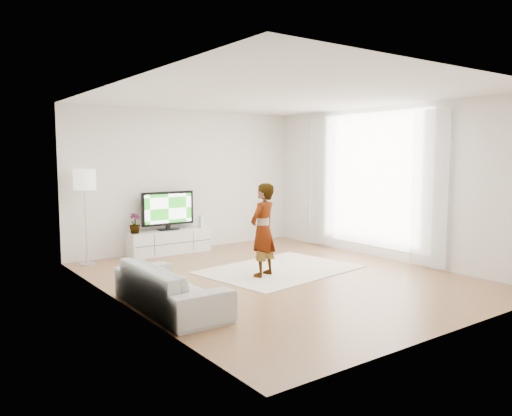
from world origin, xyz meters
TOP-DOWN VIEW (x-y plane):
  - floor at (0.00, 0.00)m, footprint 6.00×6.00m
  - ceiling at (0.00, 0.00)m, footprint 6.00×6.00m
  - wall_left at (-2.50, 0.00)m, footprint 0.02×6.00m
  - wall_right at (2.50, 0.00)m, footprint 0.02×6.00m
  - wall_back at (0.00, 3.00)m, footprint 5.00×0.02m
  - wall_front at (0.00, -3.00)m, footprint 5.00×0.02m
  - window at (2.48, 0.30)m, footprint 0.01×2.60m
  - curtain_near at (2.40, -1.00)m, footprint 0.04×0.70m
  - curtain_far at (2.40, 1.60)m, footprint 0.04×0.70m
  - media_console at (-0.53, 2.76)m, footprint 1.63×0.46m
  - television at (-0.53, 2.79)m, footprint 1.08×0.21m
  - game_console at (0.18, 2.76)m, footprint 0.07×0.18m
  - potted_plant at (-1.22, 2.77)m, footprint 0.23×0.23m
  - rug at (0.33, 0.40)m, footprint 2.71×2.13m
  - player at (-0.16, 0.19)m, footprint 0.62×0.52m
  - sofa at (-2.08, -0.46)m, footprint 0.78×1.94m
  - floor_lamp at (-2.13, 2.70)m, footprint 0.37×0.37m

SIDE VIEW (x-z plane):
  - floor at x=0.00m, z-range 0.00..0.00m
  - rug at x=0.33m, z-range 0.00..0.01m
  - media_console at x=-0.53m, z-range 0.00..0.46m
  - sofa at x=-2.08m, z-range 0.00..0.56m
  - game_console at x=0.18m, z-range 0.46..0.69m
  - potted_plant at x=-1.22m, z-range 0.46..0.83m
  - player at x=-0.16m, z-range 0.01..1.47m
  - television at x=-0.53m, z-range 0.49..1.24m
  - curtain_near at x=2.40m, z-range 0.05..2.65m
  - curtain_far at x=2.40m, z-range 0.05..2.65m
  - wall_left at x=-2.50m, z-range 0.00..2.80m
  - wall_right at x=2.50m, z-range 0.00..2.80m
  - wall_back at x=0.00m, z-range 0.00..2.80m
  - wall_front at x=0.00m, z-range 0.00..2.80m
  - floor_lamp at x=-2.13m, z-range 0.58..2.25m
  - window at x=2.48m, z-range 0.20..2.70m
  - ceiling at x=0.00m, z-range 2.80..2.80m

